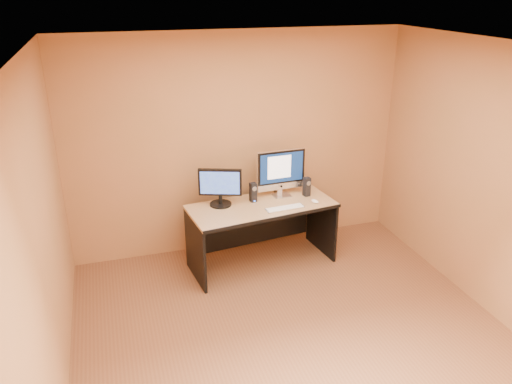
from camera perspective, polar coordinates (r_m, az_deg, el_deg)
floor at (r=4.83m, az=4.70°, el=-16.53°), size 4.00×4.00×0.00m
walls at (r=4.13m, az=5.27°, el=-2.43°), size 4.00×4.00×2.60m
ceiling at (r=3.77m, az=6.00°, el=15.77°), size 4.00×4.00×0.00m
desk at (r=5.76m, az=0.66°, el=-4.90°), size 1.70×0.91×0.75m
imac at (r=5.74m, az=2.97°, el=2.15°), size 0.59×0.24×0.56m
second_monitor at (r=5.52m, az=-4.11°, el=0.54°), size 0.54×0.39×0.43m
speaker_left at (r=5.64m, az=-0.33°, el=-0.03°), size 0.08×0.08×0.22m
speaker_right at (r=5.83m, az=5.82°, el=0.61°), size 0.08×0.08×0.22m
keyboard at (r=5.51m, az=3.33°, el=-1.84°), size 0.45×0.15×0.02m
mouse at (r=5.68m, az=6.74°, el=-1.05°), size 0.08×0.12×0.04m
cable_a at (r=5.95m, az=2.35°, el=0.08°), size 0.09×0.21×0.01m
cable_b at (r=5.94m, az=2.10°, el=0.05°), size 0.06×0.18×0.01m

